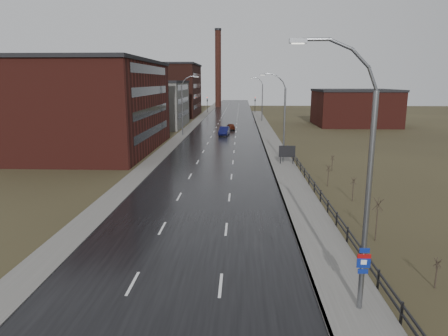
# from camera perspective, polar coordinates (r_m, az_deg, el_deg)

# --- Properties ---
(ground) EXTENTS (320.00, 320.00, 0.00)m
(ground) POSITION_cam_1_polar(r_m,az_deg,el_deg) (18.39, -8.92, -22.22)
(ground) COLOR #2D2819
(ground) RESTS_ON ground
(road) EXTENTS (14.00, 300.00, 0.06)m
(road) POSITION_cam_1_polar(r_m,az_deg,el_deg) (75.61, -0.10, 4.44)
(road) COLOR black
(road) RESTS_ON ground
(sidewalk_right) EXTENTS (3.20, 180.00, 0.18)m
(sidewalk_right) POSITION_cam_1_polar(r_m,az_deg,el_deg) (51.16, 8.33, 0.57)
(sidewalk_right) COLOR #595651
(sidewalk_right) RESTS_ON ground
(curb_right) EXTENTS (0.16, 180.00, 0.18)m
(curb_right) POSITION_cam_1_polar(r_m,az_deg,el_deg) (51.02, 6.63, 0.59)
(curb_right) COLOR slate
(curb_right) RESTS_ON ground
(sidewalk_left) EXTENTS (2.40, 260.00, 0.12)m
(sidewalk_left) POSITION_cam_1_polar(r_m,az_deg,el_deg) (76.40, -6.28, 4.48)
(sidewalk_left) COLOR #595651
(sidewalk_left) RESTS_ON ground
(warehouse_near) EXTENTS (22.44, 28.56, 13.50)m
(warehouse_near) POSITION_cam_1_polar(r_m,az_deg,el_deg) (64.66, -19.86, 8.38)
(warehouse_near) COLOR #471914
(warehouse_near) RESTS_ON ground
(warehouse_mid) EXTENTS (16.32, 20.40, 10.50)m
(warehouse_mid) POSITION_cam_1_polar(r_m,az_deg,el_deg) (95.37, -10.62, 9.03)
(warehouse_mid) COLOR slate
(warehouse_mid) RESTS_ON ground
(warehouse_far) EXTENTS (26.52, 24.48, 15.50)m
(warehouse_far) POSITION_cam_1_polar(r_m,az_deg,el_deg) (125.63, -9.85, 10.94)
(warehouse_far) COLOR #331611
(warehouse_far) RESTS_ON ground
(building_right) EXTENTS (18.36, 16.32, 8.50)m
(building_right) POSITION_cam_1_polar(r_m,az_deg,el_deg) (100.72, 18.15, 8.23)
(building_right) COLOR #471914
(building_right) RESTS_ON ground
(smokestack) EXTENTS (2.70, 2.70, 30.70)m
(smokestack) POSITION_cam_1_polar(r_m,az_deg,el_deg) (165.17, -0.85, 14.09)
(smokestack) COLOR #331611
(smokestack) RESTS_ON ground
(streetlight_main) EXTENTS (3.91, 0.29, 12.11)m
(streetlight_main) POSITION_cam_1_polar(r_m,az_deg,el_deg) (18.13, 19.03, -2.17)
(streetlight_main) COLOR slate
(streetlight_main) RESTS_ON ground
(streetlight_right_mid) EXTENTS (3.36, 0.28, 11.35)m
(streetlight_right_mid) POSITION_cam_1_polar(r_m,az_deg,el_deg) (51.30, 8.31, 7.10)
(streetlight_right_mid) COLOR slate
(streetlight_right_mid) RESTS_ON ground
(streetlight_left) EXTENTS (3.36, 0.28, 11.35)m
(streetlight_left) POSITION_cam_1_polar(r_m,az_deg,el_deg) (77.74, -5.79, 8.90)
(streetlight_left) COLOR slate
(streetlight_left) RESTS_ON ground
(streetlight_right_far) EXTENTS (3.36, 0.28, 11.35)m
(streetlight_right_far) POSITION_cam_1_polar(r_m,az_deg,el_deg) (105.06, 5.32, 9.78)
(streetlight_right_far) COLOR slate
(streetlight_right_far) RESTS_ON ground
(guardrail) EXTENTS (0.10, 53.05, 1.10)m
(guardrail) POSITION_cam_1_polar(r_m,az_deg,el_deg) (35.23, 13.85, -3.99)
(guardrail) COLOR black
(guardrail) RESTS_ON ground
(shrub_b) EXTENTS (0.39, 0.41, 1.63)m
(shrub_b) POSITION_cam_1_polar(r_m,az_deg,el_deg) (23.58, 28.08, -13.05)
(shrub_b) COLOR #382D23
(shrub_b) RESTS_ON ground
(shrub_c) EXTENTS (0.69, 0.73, 2.94)m
(shrub_c) POSITION_cam_1_polar(r_m,az_deg,el_deg) (28.27, 21.01, -6.72)
(shrub_c) COLOR #382D23
(shrub_c) RESTS_ON ground
(shrub_d) EXTENTS (0.51, 0.54, 2.16)m
(shrub_d) POSITION_cam_1_polar(r_m,az_deg,el_deg) (36.88, 17.96, -2.81)
(shrub_d) COLOR #382D23
(shrub_d) RESTS_ON ground
(shrub_e) EXTENTS (0.52, 0.55, 2.19)m
(shrub_e) POSITION_cam_1_polar(r_m,az_deg,el_deg) (41.36, 14.66, -0.97)
(shrub_e) COLOR #382D23
(shrub_e) RESTS_ON ground
(shrub_f) EXTENTS (0.45, 0.48, 1.89)m
(shrub_f) POSITION_cam_1_polar(r_m,az_deg,el_deg) (48.60, 15.21, 0.75)
(shrub_f) COLOR #382D23
(shrub_f) RESTS_ON ground
(billboard) EXTENTS (2.05, 0.17, 2.51)m
(billboard) POSITION_cam_1_polar(r_m,az_deg,el_deg) (50.59, 8.99, 2.27)
(billboard) COLOR black
(billboard) RESTS_ON ground
(traffic_light_left) EXTENTS (0.58, 2.73, 5.30)m
(traffic_light_left) POSITION_cam_1_polar(r_m,az_deg,el_deg) (135.42, -2.42, 9.86)
(traffic_light_left) COLOR black
(traffic_light_left) RESTS_ON ground
(traffic_light_right) EXTENTS (0.58, 2.73, 5.30)m
(traffic_light_right) POSITION_cam_1_polar(r_m,az_deg,el_deg) (135.03, 4.47, 9.82)
(traffic_light_right) COLOR black
(traffic_light_right) RESTS_ON ground
(car_near) EXTENTS (2.14, 5.11, 1.64)m
(car_near) POSITION_cam_1_polar(r_m,az_deg,el_deg) (78.10, 0.03, 5.28)
(car_near) COLOR #0B0D38
(car_near) RESTS_ON ground
(car_far) EXTENTS (2.11, 4.24, 1.39)m
(car_far) POSITION_cam_1_polar(r_m,az_deg,el_deg) (87.16, 0.98, 5.93)
(car_far) COLOR #47170B
(car_far) RESTS_ON ground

